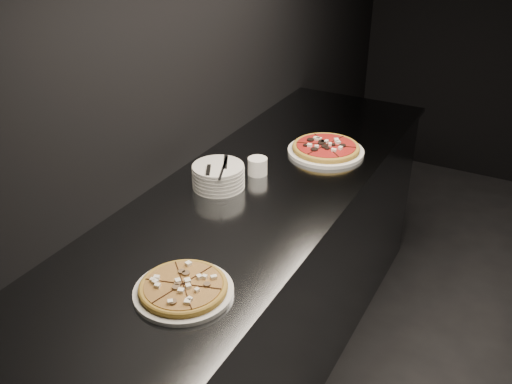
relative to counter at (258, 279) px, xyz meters
The scene contains 7 objects.
wall_left 1.01m from the counter, behind, with size 0.02×5.00×2.80m, color black.
counter is the anchor object (origin of this frame).
pizza_mushroom 0.85m from the counter, 79.97° to the right, with size 0.33×0.33×0.03m.
pizza_tomato 0.66m from the counter, 74.91° to the left, with size 0.38×0.38×0.04m.
plate_stack 0.53m from the counter, 152.97° to the right, with size 0.21×0.21×0.09m.
cutlery 0.58m from the counter, 146.52° to the right, with size 0.09×0.22×0.01m.
ramekin 0.51m from the counter, 119.29° to the left, with size 0.08×0.08×0.07m.
Camera 1 is at (-1.18, -1.78, 2.00)m, focal length 40.00 mm.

